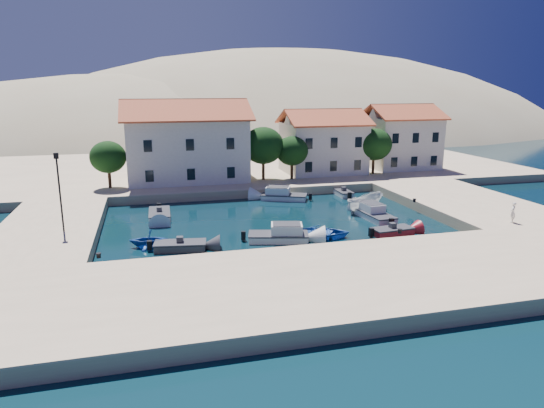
{
  "coord_description": "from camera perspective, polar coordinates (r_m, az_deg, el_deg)",
  "views": [
    {
      "loc": [
        -10.8,
        -31.74,
        12.09
      ],
      "look_at": [
        -0.26,
        8.72,
        2.0
      ],
      "focal_mm": 32.0,
      "sensor_mm": 36.0,
      "label": 1
    }
  ],
  "objects": [
    {
      "name": "ground",
      "position": [
        35.64,
        3.97,
        -6.3
      ],
      "size": [
        400.0,
        400.0,
        0.0
      ],
      "primitive_type": "plane",
      "color": "black",
      "rests_on": "ground"
    },
    {
      "name": "rowboat_west",
      "position": [
        39.04,
        -14.27,
        -4.9
      ],
      "size": [
        3.19,
        2.84,
        1.54
      ],
      "primitive_type": "imported",
      "rotation": [
        0.0,
        0.0,
        -1.69
      ],
      "color": "#1B4596",
      "rests_on": "ground"
    },
    {
      "name": "trees",
      "position": [
        59.65,
        0.39,
        6.58
      ],
      "size": [
        37.3,
        5.3,
        6.45
      ],
      "color": "#382314",
      "rests_on": "quay_north"
    },
    {
      "name": "building_right",
      "position": [
        71.18,
        14.89,
        7.78
      ],
      "size": [
        9.45,
        8.4,
        8.8
      ],
      "color": "beige",
      "rests_on": "quay_north"
    },
    {
      "name": "motorboat_grey_sw",
      "position": [
        37.74,
        -10.74,
        -4.89
      ],
      "size": [
        4.11,
        2.29,
        1.25
      ],
      "rotation": [
        0.0,
        0.0,
        -0.15
      ],
      "color": "#36353B",
      "rests_on": "ground"
    },
    {
      "name": "motorboat_red_se",
      "position": [
        42.0,
        13.96,
        -3.15
      ],
      "size": [
        3.66,
        1.96,
        1.25
      ],
      "rotation": [
        0.0,
        0.0,
        0.11
      ],
      "color": "maroon",
      "rests_on": "ground"
    },
    {
      "name": "building_left",
      "position": [
        60.24,
        -10.04,
        7.5
      ],
      "size": [
        14.7,
        9.45,
        9.7
      ],
      "color": "beige",
      "rests_on": "quay_north"
    },
    {
      "name": "quay_north",
      "position": [
        71.84,
        -4.15,
        4.25
      ],
      "size": [
        80.0,
        36.0,
        1.0
      ],
      "primitive_type": "cube",
      "color": "tan",
      "rests_on": "ground"
    },
    {
      "name": "pedestrian",
      "position": [
        45.42,
        26.47,
        -0.89
      ],
      "size": [
        0.74,
        0.74,
        1.74
      ],
      "primitive_type": "imported",
      "rotation": [
        0.0,
        0.0,
        3.9
      ],
      "color": "white",
      "rests_on": "quay_east"
    },
    {
      "name": "cabin_cruiser_east",
      "position": [
        46.58,
        12.02,
        -1.17
      ],
      "size": [
        2.3,
        5.01,
        1.6
      ],
      "rotation": [
        0.0,
        0.0,
        1.64
      ],
      "color": "silver",
      "rests_on": "ground"
    },
    {
      "name": "bollards",
      "position": [
        39.65,
        6.07,
        -2.52
      ],
      "size": [
        29.36,
        9.56,
        0.3
      ],
      "color": "black",
      "rests_on": "ground"
    },
    {
      "name": "motorboat_white_west",
      "position": [
        47.32,
        -13.09,
        -1.23
      ],
      "size": [
        2.1,
        4.51,
        1.25
      ],
      "rotation": [
        0.0,
        0.0,
        -1.6
      ],
      "color": "silver",
      "rests_on": "ground"
    },
    {
      "name": "rowboat_south",
      "position": [
        40.44,
        5.6,
        -3.89
      ],
      "size": [
        5.79,
        4.83,
        1.03
      ],
      "primitive_type": "imported",
      "rotation": [
        0.0,
        0.0,
        1.28
      ],
      "color": "#1B4596",
      "rests_on": "ground"
    },
    {
      "name": "lamppost",
      "position": [
        40.96,
        -23.77,
        2.09
      ],
      "size": [
        0.35,
        0.25,
        6.22
      ],
      "color": "black",
      "rests_on": "quay_west"
    },
    {
      "name": "building_mid",
      "position": [
        65.24,
        6.0,
        7.45
      ],
      "size": [
        10.5,
        8.4,
        8.3
      ],
      "color": "beige",
      "rests_on": "quay_north"
    },
    {
      "name": "boat_east",
      "position": [
        49.45,
        10.85,
        -0.83
      ],
      "size": [
        5.19,
        3.76,
        1.88
      ],
      "primitive_type": "imported",
      "rotation": [
        0.0,
        0.0,
        2.02
      ],
      "color": "silver",
      "rests_on": "ground"
    },
    {
      "name": "hills",
      "position": [
        162.43,
        -3.08,
        0.93
      ],
      "size": [
        254.0,
        176.0,
        99.0
      ],
      "color": "tan",
      "rests_on": "ground"
    },
    {
      "name": "quay_west",
      "position": [
        44.09,
        -24.78,
        -2.96
      ],
      "size": [
        8.0,
        20.0,
        1.0
      ],
      "primitive_type": "cube",
      "color": "tan",
      "rests_on": "ground"
    },
    {
      "name": "motorboat_white_ne",
      "position": [
        55.9,
        8.42,
        1.24
      ],
      "size": [
        1.51,
        3.11,
        1.25
      ],
      "rotation": [
        0.0,
        0.0,
        1.55
      ],
      "color": "silver",
      "rests_on": "ground"
    },
    {
      "name": "quay_east",
      "position": [
        53.44,
        21.71,
        0.06
      ],
      "size": [
        11.0,
        20.0,
        1.0
      ],
      "primitive_type": "cube",
      "color": "tan",
      "rests_on": "ground"
    },
    {
      "name": "cabin_cruiser_north",
      "position": [
        53.46,
        1.42,
        1.02
      ],
      "size": [
        5.4,
        3.92,
        1.6
      ],
      "rotation": [
        0.0,
        0.0,
        2.73
      ],
      "color": "silver",
      "rests_on": "ground"
    },
    {
      "name": "quay_south",
      "position": [
        30.22,
        7.64,
        -9.11
      ],
      "size": [
        52.0,
        12.0,
        1.0
      ],
      "primitive_type": "cube",
      "color": "tan",
      "rests_on": "ground"
    },
    {
      "name": "cabin_cruiser_south",
      "position": [
        39.16,
        0.76,
        -3.69
      ],
      "size": [
        5.18,
        3.19,
        1.6
      ],
      "rotation": [
        0.0,
        0.0,
        -0.25
      ],
      "color": "silver",
      "rests_on": "ground"
    }
  ]
}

